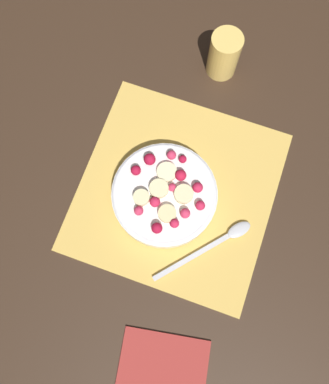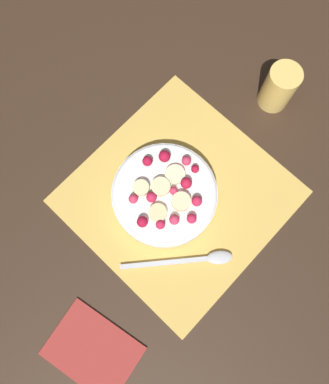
{
  "view_description": "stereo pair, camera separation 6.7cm",
  "coord_description": "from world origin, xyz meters",
  "px_view_note": "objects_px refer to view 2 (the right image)",
  "views": [
    {
      "loc": [
        0.17,
        0.04,
        0.69
      ],
      "look_at": [
        0.02,
        -0.02,
        0.05
      ],
      "focal_mm": 35.0,
      "sensor_mm": 36.0,
      "label": 1
    },
    {
      "loc": [
        0.14,
        0.09,
        0.69
      ],
      "look_at": [
        0.02,
        -0.02,
        0.05
      ],
      "focal_mm": 35.0,
      "sensor_mm": 36.0,
      "label": 2
    }
  ],
  "objects_px": {
    "spoon": "(198,260)",
    "napkin": "(93,351)",
    "drinking_glass": "(280,89)",
    "fruit_bowl": "(165,195)"
  },
  "relations": [
    {
      "from": "spoon",
      "to": "napkin",
      "type": "height_order",
      "value": "spoon"
    },
    {
      "from": "drinking_glass",
      "to": "napkin",
      "type": "height_order",
      "value": "drinking_glass"
    },
    {
      "from": "fruit_bowl",
      "to": "napkin",
      "type": "height_order",
      "value": "fruit_bowl"
    },
    {
      "from": "fruit_bowl",
      "to": "spoon",
      "type": "height_order",
      "value": "fruit_bowl"
    },
    {
      "from": "spoon",
      "to": "napkin",
      "type": "xyz_separation_m",
      "value": [
        0.24,
        -0.03,
        -0.01
      ]
    },
    {
      "from": "fruit_bowl",
      "to": "drinking_glass",
      "type": "xyz_separation_m",
      "value": [
        -0.3,
        0.02,
        0.02
      ]
    },
    {
      "from": "napkin",
      "to": "fruit_bowl",
      "type": "bearing_deg",
      "value": -161.05
    },
    {
      "from": "spoon",
      "to": "napkin",
      "type": "relative_size",
      "value": 0.98
    },
    {
      "from": "drinking_glass",
      "to": "napkin",
      "type": "bearing_deg",
      "value": 7.49
    },
    {
      "from": "spoon",
      "to": "drinking_glass",
      "type": "relative_size",
      "value": 1.71
    }
  ]
}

